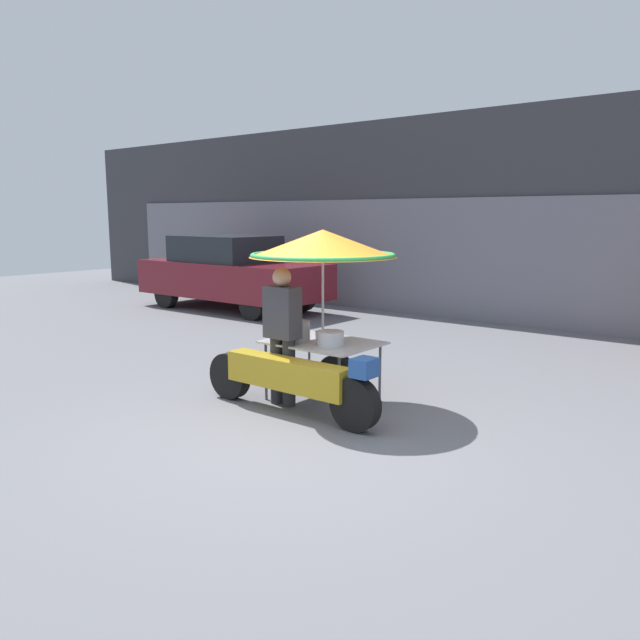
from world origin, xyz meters
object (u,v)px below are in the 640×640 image
Objects in this scene: vendor_person at (282,330)px; potted_plant at (194,273)px; parked_car at (231,272)px; vendor_motorcycle_cart at (317,277)px.

vendor_person reaches higher than potted_plant.
vendor_person is 10.44m from potted_plant.
parked_car is (-5.63, 4.55, -0.02)m from vendor_person.
vendor_motorcycle_cart is 0.69m from vendor_person.
vendor_motorcycle_cart reaches higher than parked_car.
parked_car reaches higher than potted_plant.
vendor_motorcycle_cart is 7.28m from parked_car.
potted_plant is (-8.56, 5.96, -0.31)m from vendor_person.
parked_car is at bearing 141.02° from vendor_person.
parked_car is at bearing 144.07° from vendor_motorcycle_cart.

